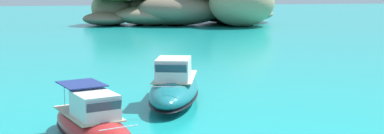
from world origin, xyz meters
The scene contains 4 objects.
islet_large centered at (20.92, 75.16, 3.12)m, with size 32.33×30.80×8.16m.
islet_small centered at (6.65, 78.19, 2.38)m, with size 22.39×17.79×5.98m.
motorboat_teal centered at (1.15, 12.86, 0.86)m, with size 5.13×9.05×2.56m.
motorboat_red centered at (-3.63, 6.26, 0.73)m, with size 4.24×7.61×2.29m.
Camera 1 is at (-4.35, -13.97, 6.21)m, focal length 46.63 mm.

